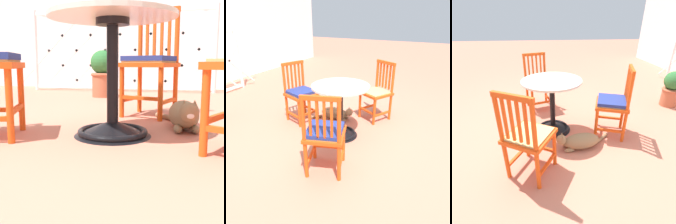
% 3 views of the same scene
% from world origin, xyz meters
% --- Properties ---
extents(ground_plane, '(24.00, 24.00, 0.00)m').
position_xyz_m(ground_plane, '(0.00, 0.00, 0.00)').
color(ground_plane, '#C6755B').
extents(building_wall_backdrop, '(10.00, 0.20, 2.80)m').
position_xyz_m(building_wall_backdrop, '(0.00, 3.92, 1.40)').
color(building_wall_backdrop, white).
rests_on(building_wall_backdrop, ground_plane).
extents(lattice_fence_panel, '(3.61, 0.06, 1.32)m').
position_xyz_m(lattice_fence_panel, '(-0.50, 3.14, 0.66)').
color(lattice_fence_panel, white).
rests_on(lattice_fence_panel, ground_plane).
extents(cafe_table, '(0.76, 0.76, 0.73)m').
position_xyz_m(cafe_table, '(0.01, 0.15, 0.28)').
color(cafe_table, black).
rests_on(cafe_table, ground_plane).
extents(orange_chair_near_fence, '(0.51, 0.51, 0.91)m').
position_xyz_m(orange_chair_near_fence, '(0.18, 0.92, 0.45)').
color(orange_chair_near_fence, '#E04C14').
rests_on(orange_chair_near_fence, ground_plane).
extents(tabby_cat, '(0.34, 0.71, 0.23)m').
position_xyz_m(tabby_cat, '(0.45, 0.43, 0.10)').
color(tabby_cat, '#8E704C').
rests_on(tabby_cat, ground_plane).
extents(terracotta_planter, '(0.32, 0.32, 0.62)m').
position_xyz_m(terracotta_planter, '(-0.58, 2.26, 0.33)').
color(terracotta_planter, '#B25B3D').
rests_on(terracotta_planter, ground_plane).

